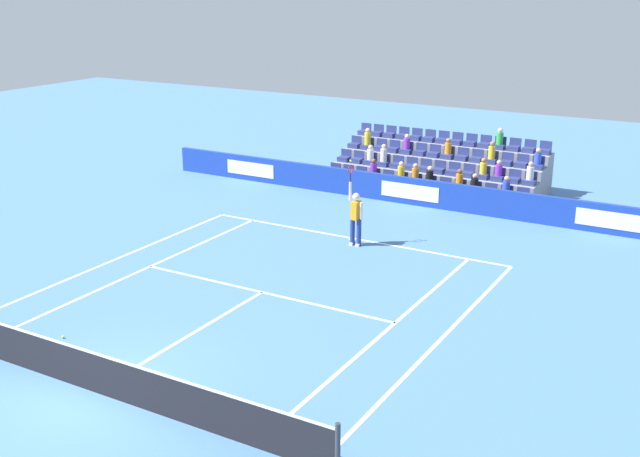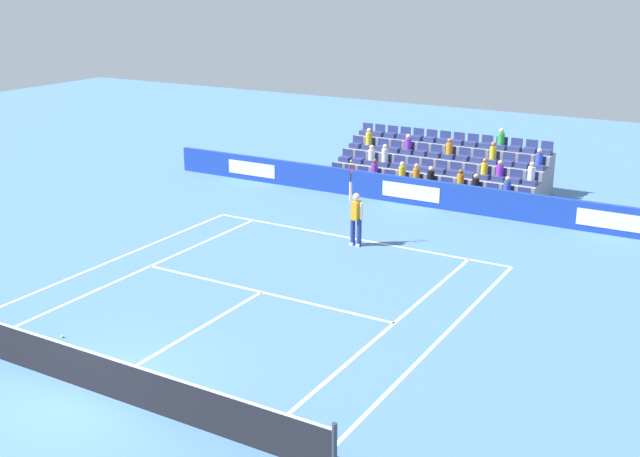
{
  "view_description": "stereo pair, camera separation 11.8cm",
  "coord_description": "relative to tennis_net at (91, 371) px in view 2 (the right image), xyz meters",
  "views": [
    {
      "loc": [
        -11.61,
        10.48,
        8.48
      ],
      "look_at": [
        -0.2,
        -9.33,
        1.1
      ],
      "focal_mm": 44.01,
      "sensor_mm": 36.0,
      "label": 1
    },
    {
      "loc": [
        -11.71,
        10.42,
        8.48
      ],
      "look_at": [
        -0.2,
        -9.33,
        1.1
      ],
      "focal_mm": 44.01,
      "sensor_mm": 36.0,
      "label": 2
    }
  ],
  "objects": [
    {
      "name": "line_centre_mark",
      "position": [
        0.0,
        -11.79,
        -0.49
      ],
      "size": [
        0.1,
        0.2,
        0.01
      ],
      "primitive_type": "cube",
      "color": "white",
      "rests_on": "ground"
    },
    {
      "name": "stadium_stand",
      "position": [
        -0.01,
        -19.66,
        0.19
      ],
      "size": [
        8.68,
        3.8,
        2.56
      ],
      "color": "gray",
      "rests_on": "ground"
    },
    {
      "name": "tennis_net",
      "position": [
        0.0,
        0.0,
        0.0
      ],
      "size": [
        11.97,
        0.1,
        1.07
      ],
      "color": "#33383D",
      "rests_on": "ground"
    },
    {
      "name": "line_doubles_sideline_left",
      "position": [
        5.49,
        -5.95,
        -0.49
      ],
      "size": [
        0.1,
        11.89,
        0.01
      ],
      "primitive_type": "cube",
      "color": "white",
      "rests_on": "ground"
    },
    {
      "name": "line_baseline",
      "position": [
        0.0,
        -11.89,
        -0.49
      ],
      "size": [
        10.97,
        0.1,
        0.01
      ],
      "primitive_type": "cube",
      "color": "white",
      "rests_on": "ground"
    },
    {
      "name": "tennis_player",
      "position": [
        -0.4,
        -11.32,
        0.5
      ],
      "size": [
        0.53,
        0.36,
        2.85
      ],
      "color": "navy",
      "rests_on": "ground"
    },
    {
      "name": "line_doubles_sideline_right",
      "position": [
        -5.49,
        -5.95,
        -0.49
      ],
      "size": [
        0.1,
        11.89,
        0.01
      ],
      "primitive_type": "cube",
      "color": "white",
      "rests_on": "ground"
    },
    {
      "name": "line_singles_sideline_right",
      "position": [
        -4.12,
        -5.95,
        -0.49
      ],
      "size": [
        0.1,
        11.89,
        0.01
      ],
      "primitive_type": "cube",
      "color": "white",
      "rests_on": "ground"
    },
    {
      "name": "line_service",
      "position": [
        0.0,
        -6.4,
        -0.49
      ],
      "size": [
        8.23,
        0.1,
        0.01
      ],
      "primitive_type": "cube",
      "color": "white",
      "rests_on": "ground"
    },
    {
      "name": "line_singles_sideline_left",
      "position": [
        4.12,
        -5.95,
        -0.49
      ],
      "size": [
        0.1,
        11.89,
        0.01
      ],
      "primitive_type": "cube",
      "color": "white",
      "rests_on": "ground"
    },
    {
      "name": "sponsor_barrier",
      "position": [
        0.0,
        -16.74,
        0.03
      ],
      "size": [
        22.48,
        0.22,
        1.05
      ],
      "color": "#193899",
      "rests_on": "ground"
    },
    {
      "name": "loose_tennis_ball",
      "position": [
        2.58,
        -1.51,
        -0.46
      ],
      "size": [
        0.07,
        0.07,
        0.07
      ],
      "primitive_type": "sphere",
      "color": "#D1E533",
      "rests_on": "ground"
    },
    {
      "name": "ground_plane",
      "position": [
        0.0,
        0.0,
        -0.49
      ],
      "size": [
        80.0,
        80.0,
        0.0
      ],
      "primitive_type": "plane",
      "color": "#4C7AB2"
    },
    {
      "name": "line_centre_service",
      "position": [
        0.0,
        -3.2,
        -0.49
      ],
      "size": [
        0.1,
        6.4,
        0.01
      ],
      "primitive_type": "cube",
      "color": "white",
      "rests_on": "ground"
    }
  ]
}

